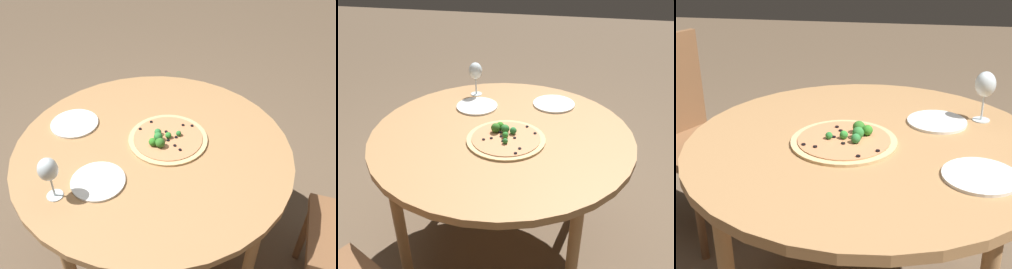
# 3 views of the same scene
# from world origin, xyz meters

# --- Properties ---
(ground_plane) EXTENTS (12.00, 12.00, 0.00)m
(ground_plane) POSITION_xyz_m (0.00, 0.00, 0.00)
(ground_plane) COLOR brown
(dining_table) EXTENTS (1.22, 1.22, 0.73)m
(dining_table) POSITION_xyz_m (0.00, 0.00, 0.67)
(dining_table) COLOR #A87A4C
(dining_table) RESTS_ON ground_plane
(pizza) EXTENTS (0.36, 0.36, 0.06)m
(pizza) POSITION_xyz_m (0.07, 0.03, 0.74)
(pizza) COLOR tan
(pizza) RESTS_ON dining_table
(wine_glass) EXTENTS (0.07, 0.07, 0.19)m
(wine_glass) POSITION_xyz_m (-0.40, -0.24, 0.86)
(wine_glass) COLOR silver
(wine_glass) RESTS_ON dining_table
(plate_near) EXTENTS (0.22, 0.22, 0.01)m
(plate_near) POSITION_xyz_m (-0.35, 0.21, 0.73)
(plate_near) COLOR white
(plate_near) RESTS_ON dining_table
(plate_far) EXTENTS (0.22, 0.22, 0.01)m
(plate_far) POSITION_xyz_m (-0.24, -0.19, 0.73)
(plate_far) COLOR white
(plate_far) RESTS_ON dining_table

